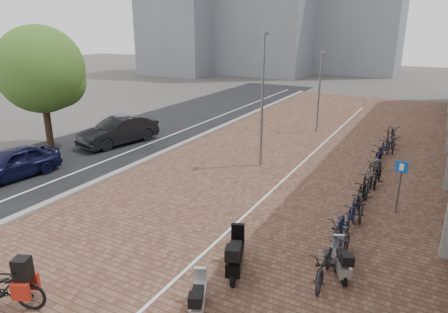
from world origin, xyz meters
TOP-DOWN VIEW (x-y plane):
  - ground at (0.00, 0.00)m, footprint 140.00×140.00m
  - plaza_brick at (2.00, 12.00)m, footprint 14.50×42.00m
  - street_asphalt at (-9.00, 12.00)m, footprint 8.00×50.00m
  - curb at (-5.10, 12.00)m, footprint 0.35×42.00m
  - lane_line at (-7.00, 12.00)m, footprint 0.12×44.00m
  - parking_line at (2.20, 12.00)m, footprint 0.10×30.00m
  - car_navy at (-8.93, 2.05)m, footprint 2.19×4.45m
  - car_dark at (-8.57, 8.70)m, footprint 2.67×5.12m
  - hero_bike at (-0.81, -3.90)m, footprint 2.15×1.37m
  - shoes at (-1.84, -3.26)m, footprint 0.41×0.38m
  - scooter_front at (6.17, 1.49)m, footprint 1.04×1.54m
  - scooter_mid at (3.50, 0.18)m, footprint 1.18×1.91m
  - scooter_back at (3.50, -1.81)m, footprint 1.04×1.52m
  - parking_sign at (7.10, 6.47)m, footprint 0.44×0.11m
  - lamp_near at (0.43, 9.10)m, footprint 0.12×0.12m
  - lamp_far at (0.97, 17.25)m, footprint 0.12×0.12m
  - street_tree at (-11.21, 6.18)m, footprint 4.71×4.71m
  - bike_row at (5.82, 9.05)m, footprint 1.34×18.13m

SIDE VIEW (x-z plane):
  - ground at x=0.00m, z-range 0.00..0.00m
  - street_asphalt at x=-9.00m, z-range -0.01..0.02m
  - plaza_brick at x=2.00m, z-range -0.01..0.03m
  - lane_line at x=-7.00m, z-range 0.02..0.02m
  - parking_line at x=2.20m, z-range 0.03..0.04m
  - shoes at x=-1.84m, z-range 0.00..0.08m
  - curb at x=-5.10m, z-range 0.00..0.14m
  - scooter_back at x=3.50m, z-range 0.00..1.01m
  - scooter_front at x=6.17m, z-range 0.00..1.02m
  - bike_row at x=5.82m, z-range 0.00..1.05m
  - scooter_mid at x=3.50m, z-range 0.00..1.25m
  - hero_bike at x=-0.81m, z-range -0.08..1.39m
  - car_navy at x=-8.93m, z-range 0.00..1.46m
  - car_dark at x=-8.57m, z-range 0.00..1.61m
  - parking_sign at x=7.10m, z-range 0.32..2.40m
  - lamp_far at x=0.97m, z-range 0.00..5.17m
  - lamp_near at x=0.43m, z-range 0.00..6.40m
  - street_tree at x=-11.21m, z-range 0.93..7.78m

